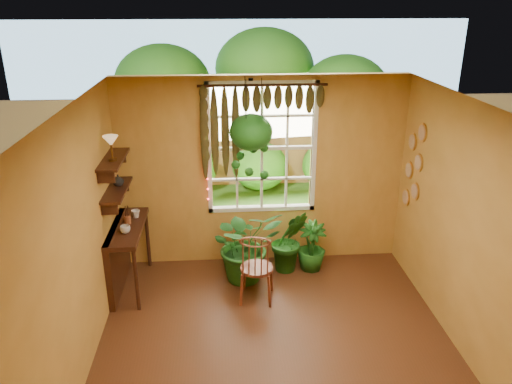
% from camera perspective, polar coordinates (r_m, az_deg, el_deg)
% --- Properties ---
extents(floor, '(4.50, 4.50, 0.00)m').
position_cam_1_polar(floor, '(5.69, 2.62, -18.57)').
color(floor, '#512A17').
rests_on(floor, ground).
extents(ceiling, '(4.50, 4.50, 0.00)m').
position_cam_1_polar(ceiling, '(4.46, 3.21, 9.03)').
color(ceiling, silver).
rests_on(ceiling, wall_back).
extents(wall_back, '(4.00, 0.00, 4.00)m').
position_cam_1_polar(wall_back, '(6.98, 0.68, 2.21)').
color(wall_back, gold).
rests_on(wall_back, floor).
extents(wall_left, '(0.00, 4.50, 4.50)m').
position_cam_1_polar(wall_left, '(5.10, -20.19, -6.87)').
color(wall_left, gold).
rests_on(wall_left, floor).
extents(wall_right, '(0.00, 4.50, 4.50)m').
position_cam_1_polar(wall_right, '(5.53, 24.03, -5.22)').
color(wall_right, gold).
rests_on(wall_right, floor).
extents(window, '(1.52, 0.10, 1.86)m').
position_cam_1_polar(window, '(6.90, 0.67, 5.03)').
color(window, white).
rests_on(window, wall_back).
extents(valance_vine, '(1.70, 0.12, 1.10)m').
position_cam_1_polar(valance_vine, '(6.64, 0.04, 9.50)').
color(valance_vine, '#3E1D10').
rests_on(valance_vine, window).
extents(string_lights, '(0.03, 0.03, 1.54)m').
position_cam_1_polar(string_lights, '(6.78, -5.70, 5.06)').
color(string_lights, '#FF2633').
rests_on(string_lights, window).
extents(wall_plates, '(0.04, 0.32, 1.10)m').
position_cam_1_polar(wall_plates, '(6.94, 17.55, 2.80)').
color(wall_plates, beige).
rests_on(wall_plates, wall_right).
extents(counter_ledge, '(0.40, 1.20, 0.90)m').
position_cam_1_polar(counter_ledge, '(6.82, -15.18, -6.43)').
color(counter_ledge, '#3E1D10').
rests_on(counter_ledge, floor).
extents(shelf_lower, '(0.25, 0.90, 0.04)m').
position_cam_1_polar(shelf_lower, '(6.47, -15.61, 0.24)').
color(shelf_lower, '#3E1D10').
rests_on(shelf_lower, wall_left).
extents(shelf_upper, '(0.25, 0.90, 0.04)m').
position_cam_1_polar(shelf_upper, '(6.34, -15.97, 3.61)').
color(shelf_upper, '#3E1D10').
rests_on(shelf_upper, wall_left).
extents(backyard, '(14.00, 10.00, 12.00)m').
position_cam_1_polar(backyard, '(11.47, -0.09, 9.58)').
color(backyard, '#31621C').
rests_on(backyard, ground).
extents(windsor_chair, '(0.49, 0.51, 1.12)m').
position_cam_1_polar(windsor_chair, '(6.43, 0.05, -9.73)').
color(windsor_chair, brown).
rests_on(windsor_chair, floor).
extents(potted_plant_left, '(1.15, 1.07, 1.06)m').
position_cam_1_polar(potted_plant_left, '(6.79, -1.16, -5.95)').
color(potted_plant_left, '#134A14').
rests_on(potted_plant_left, floor).
extents(potted_plant_mid, '(0.55, 0.46, 0.93)m').
position_cam_1_polar(potted_plant_mid, '(7.03, 3.86, -5.55)').
color(potted_plant_mid, '#134A14').
rests_on(potted_plant_mid, floor).
extents(potted_plant_right, '(0.44, 0.44, 0.72)m').
position_cam_1_polar(potted_plant_right, '(7.14, 6.37, -6.18)').
color(potted_plant_right, '#134A14').
rests_on(potted_plant_right, floor).
extents(hanging_basket, '(0.57, 0.57, 1.33)m').
position_cam_1_polar(hanging_basket, '(6.58, -0.57, 6.27)').
color(hanging_basket, black).
rests_on(hanging_basket, ceiling).
extents(cup_a, '(0.14, 0.14, 0.10)m').
position_cam_1_polar(cup_a, '(6.44, -14.71, -4.15)').
color(cup_a, silver).
rests_on(cup_a, counter_ledge).
extents(cup_b, '(0.15, 0.15, 0.11)m').
position_cam_1_polar(cup_b, '(6.84, -13.58, -2.44)').
color(cup_b, beige).
rests_on(cup_b, counter_ledge).
extents(brush_jar, '(0.08, 0.08, 0.31)m').
position_cam_1_polar(brush_jar, '(6.67, -14.53, -2.52)').
color(brush_jar, brown).
rests_on(brush_jar, counter_ledge).
extents(shelf_vase, '(0.15, 0.15, 0.15)m').
position_cam_1_polar(shelf_vase, '(6.53, -15.48, 1.32)').
color(shelf_vase, '#B2AD99').
rests_on(shelf_vase, shelf_lower).
extents(tiffany_lamp, '(0.18, 0.18, 0.31)m').
position_cam_1_polar(tiffany_lamp, '(6.16, -16.25, 5.45)').
color(tiffany_lamp, '#543518').
rests_on(tiffany_lamp, shelf_upper).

